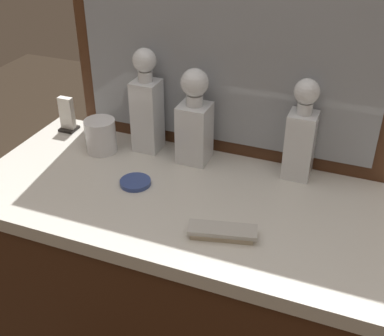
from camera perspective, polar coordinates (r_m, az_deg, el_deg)
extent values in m
cube|color=#472816|center=(1.60, 0.00, -17.66)|extent=(1.12, 0.52, 0.90)
cube|color=silver|center=(1.28, 0.00, -3.78)|extent=(1.16, 0.53, 0.04)
cube|color=#472816|center=(1.32, 4.18, 17.05)|extent=(0.91, 0.03, 0.78)
cube|color=gray|center=(1.31, 3.97, 16.90)|extent=(0.83, 0.01, 0.70)
cube|color=white|center=(1.43, -5.15, 5.98)|extent=(0.07, 0.07, 0.21)
cube|color=#9E5619|center=(1.45, -5.09, 4.84)|extent=(0.06, 0.06, 0.15)
cylinder|color=white|center=(1.39, -5.39, 10.46)|extent=(0.04, 0.04, 0.03)
sphere|color=white|center=(1.37, -5.48, 12.21)|extent=(0.07, 0.07, 0.07)
cube|color=white|center=(1.33, 12.28, 2.56)|extent=(0.07, 0.07, 0.18)
cube|color=#9E5619|center=(1.35, 12.12, 1.30)|extent=(0.06, 0.06, 0.12)
cylinder|color=white|center=(1.28, 12.82, 6.72)|extent=(0.04, 0.04, 0.03)
sphere|color=white|center=(1.27, 13.05, 8.54)|extent=(0.07, 0.07, 0.07)
cube|color=white|center=(1.38, 0.28, 4.03)|extent=(0.08, 0.08, 0.17)
cube|color=#9E5619|center=(1.39, 0.28, 3.11)|extent=(0.07, 0.07, 0.12)
cylinder|color=white|center=(1.34, 0.30, 7.81)|extent=(0.05, 0.05, 0.03)
sphere|color=white|center=(1.32, 0.30, 9.77)|extent=(0.08, 0.08, 0.08)
cylinder|color=white|center=(1.46, -10.43, 3.66)|extent=(0.09, 0.09, 0.10)
cylinder|color=silver|center=(1.48, -10.27, 2.18)|extent=(0.08, 0.08, 0.01)
cube|color=#B7A88C|center=(1.13, 3.49, -7.56)|extent=(0.15, 0.08, 0.01)
cube|color=#B7B5AD|center=(1.13, 3.51, -7.08)|extent=(0.16, 0.09, 0.01)
cylinder|color=#33478C|center=(1.31, -6.52, -1.64)|extent=(0.08, 0.08, 0.01)
cube|color=black|center=(1.63, -13.93, 4.41)|extent=(0.05, 0.05, 0.01)
cube|color=white|center=(1.61, -14.16, 6.03)|extent=(0.05, 0.02, 0.11)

